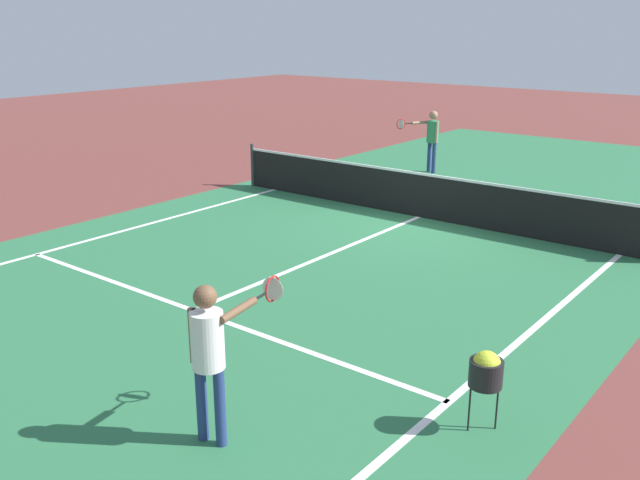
% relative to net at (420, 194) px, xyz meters
% --- Properties ---
extents(ground_plane, '(60.00, 60.00, 0.00)m').
position_rel_net_xyz_m(ground_plane, '(0.00, 0.00, -0.49)').
color(ground_plane, brown).
extents(court_surface_inbounds, '(10.62, 24.40, 0.00)m').
position_rel_net_xyz_m(court_surface_inbounds, '(0.00, 0.00, -0.49)').
color(court_surface_inbounds, '#2D7247').
rests_on(court_surface_inbounds, ground_plane).
extents(line_sideline_left, '(0.10, 11.89, 0.01)m').
position_rel_net_xyz_m(line_sideline_left, '(-4.11, -5.95, -0.49)').
color(line_sideline_left, white).
rests_on(line_sideline_left, ground_plane).
extents(line_sideline_right, '(0.10, 11.89, 0.01)m').
position_rel_net_xyz_m(line_sideline_right, '(4.11, -5.95, -0.49)').
color(line_sideline_right, white).
rests_on(line_sideline_right, ground_plane).
extents(line_service_near, '(8.22, 0.10, 0.01)m').
position_rel_net_xyz_m(line_service_near, '(0.00, -6.40, -0.49)').
color(line_service_near, white).
rests_on(line_service_near, ground_plane).
extents(line_center_service, '(0.10, 6.40, 0.01)m').
position_rel_net_xyz_m(line_center_service, '(0.00, -3.20, -0.49)').
color(line_center_service, white).
rests_on(line_center_service, ground_plane).
extents(net, '(9.77, 0.09, 1.07)m').
position_rel_net_xyz_m(net, '(0.00, 0.00, 0.00)').
color(net, '#33383D').
rests_on(net, ground_plane).
extents(player_near, '(0.41, 1.22, 1.66)m').
position_rel_net_xyz_m(player_near, '(2.62, -8.48, 0.54)').
color(player_near, navy).
rests_on(player_near, ground_plane).
extents(player_far, '(0.86, 1.04, 1.69)m').
position_rel_net_xyz_m(player_far, '(-2.11, 4.19, 0.56)').
color(player_far, navy).
rests_on(player_far, ground_plane).
extents(ball_hopper, '(0.34, 0.34, 0.87)m').
position_rel_net_xyz_m(ball_hopper, '(4.63, -6.67, 0.18)').
color(ball_hopper, black).
rests_on(ball_hopper, ground_plane).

